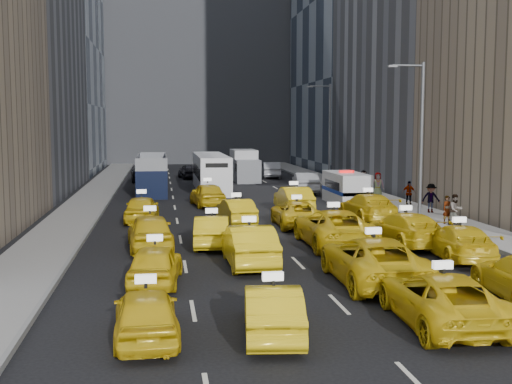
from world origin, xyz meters
TOP-DOWN VIEW (x-y plane):
  - ground at (0.00, 0.00)m, footprint 160.00×160.00m
  - sidewalk_west at (-10.50, 25.00)m, footprint 3.00×90.00m
  - sidewalk_east at (10.50, 25.00)m, footprint 3.00×90.00m
  - curb_west at (-9.05, 25.00)m, footprint 0.15×90.00m
  - curb_east at (9.05, 25.00)m, footprint 0.15×90.00m
  - building_backdrop at (0.00, 72.00)m, footprint 30.00×12.00m
  - streetlight_near at (9.18, 12.00)m, footprint 2.15×0.22m
  - streetlight_far at (9.18, 32.00)m, footprint 2.15×0.22m
  - taxi_0 at (-5.81, -6.43)m, footprint 1.80×4.12m
  - taxi_1 at (-2.54, -6.58)m, footprint 1.92×4.30m
  - taxi_2 at (2.26, -6.35)m, footprint 2.68×5.38m
  - taxi_4 at (-5.63, -0.67)m, footprint 2.11×4.33m
  - taxi_5 at (-2.00, 1.82)m, footprint 1.79×4.96m
  - taxi_6 at (1.89, -1.59)m, footprint 2.82×5.95m
  - taxi_7 at (6.72, 1.79)m, footprint 2.51×5.06m
  - taxi_8 at (-5.89, 5.75)m, footprint 2.25×4.86m
  - taxi_9 at (-3.14, 5.95)m, footprint 1.90×4.45m
  - taxi_10 at (2.38, 5.36)m, footprint 2.79×6.03m
  - taxi_11 at (5.68, 4.99)m, footprint 2.59×5.38m
  - taxi_12 at (-6.48, 13.85)m, footprint 2.03×4.56m
  - taxi_13 at (-1.26, 12.44)m, footprint 1.96×4.40m
  - taxi_14 at (1.89, 11.09)m, footprint 2.39×5.03m
  - taxi_15 at (6.42, 12.66)m, footprint 2.42×5.43m
  - taxi_16 at (-2.27, 20.35)m, footprint 2.42×4.87m
  - taxi_17 at (2.91, 16.72)m, footprint 1.77×4.92m
  - nypd_van at (7.39, 20.25)m, footprint 2.74×5.64m
  - double_decker at (-6.06, 29.69)m, footprint 2.42×10.31m
  - city_bus at (-1.24, 30.72)m, footprint 3.36×11.74m
  - box_truck at (2.71, 38.97)m, footprint 2.77×6.77m
  - misc_car_0 at (6.15, 27.57)m, footprint 2.27×5.16m
  - misc_car_1 at (-6.84, 40.09)m, footprint 2.99×5.91m
  - misc_car_2 at (2.73, 46.41)m, footprint 2.67×5.22m
  - misc_car_3 at (-2.53, 42.72)m, footprint 2.35×4.58m
  - misc_car_4 at (5.97, 42.51)m, footprint 2.28×5.07m
  - pedestrian_0 at (9.97, 9.81)m, footprint 0.60×0.44m
  - pedestrian_1 at (10.20, 9.31)m, footprint 0.86×0.56m
  - pedestrian_2 at (10.93, 14.14)m, footprint 1.20×0.63m
  - pedestrian_3 at (11.02, 17.93)m, footprint 0.96×0.48m
  - pedestrian_4 at (10.25, 21.92)m, footprint 1.01×0.68m
  - pedestrian_5 at (9.92, 24.20)m, footprint 1.80×0.72m

SIDE VIEW (x-z plane):
  - ground at x=0.00m, z-range 0.00..0.00m
  - sidewalk_west at x=-10.50m, z-range 0.00..0.15m
  - sidewalk_east at x=10.50m, z-range 0.00..0.15m
  - curb_west at x=-9.05m, z-range 0.00..0.18m
  - curb_east at x=9.05m, z-range 0.00..0.18m
  - taxi_1 at x=-2.54m, z-range 0.00..1.37m
  - taxi_0 at x=-5.81m, z-range 0.00..1.38m
  - taxi_14 at x=1.89m, z-range 0.00..1.39m
  - taxi_13 at x=-1.26m, z-range 0.00..1.40m
  - taxi_7 at x=6.72m, z-range 0.00..1.41m
  - taxi_4 at x=-5.63m, z-range 0.00..1.42m
  - taxi_9 at x=-3.14m, z-range 0.00..1.43m
  - misc_car_2 at x=2.73m, z-range 0.00..1.45m
  - taxi_2 at x=2.26m, z-range 0.00..1.47m
  - misc_car_3 at x=-2.53m, z-range 0.00..1.49m
  - taxi_11 at x=5.68m, z-range 0.00..1.51m
  - taxi_12 at x=-6.48m, z-range 0.00..1.52m
  - taxi_15 at x=6.42m, z-range 0.00..1.55m
  - taxi_16 at x=-2.27m, z-range 0.00..1.60m
  - misc_car_1 at x=-6.84m, z-range 0.00..1.60m
  - taxi_8 at x=-5.89m, z-range 0.00..1.61m
  - taxi_17 at x=2.91m, z-range 0.00..1.61m
  - misc_car_4 at x=5.97m, z-range 0.00..1.62m
  - taxi_5 at x=-2.00m, z-range 0.00..1.63m
  - taxi_6 at x=1.89m, z-range 0.00..1.64m
  - misc_car_0 at x=6.15m, z-range 0.00..1.65m
  - taxi_10 at x=2.38m, z-range 0.00..1.67m
  - pedestrian_0 at x=9.97m, z-range 0.15..1.68m
  - pedestrian_3 at x=11.02m, z-range 0.15..1.75m
  - pedestrian_1 at x=10.20m, z-range 0.15..1.80m
  - pedestrian_2 at x=10.93m, z-range 0.15..1.92m
  - nypd_van at x=7.39m, z-range -0.11..2.22m
  - pedestrian_5 at x=9.92m, z-range 0.15..2.04m
  - pedestrian_4 at x=10.25m, z-range 0.15..2.04m
  - double_decker at x=-6.06m, z-range -0.02..2.98m
  - city_bus at x=-1.24m, z-range -0.02..2.98m
  - box_truck at x=2.71m, z-range -0.03..3.00m
  - streetlight_near at x=9.18m, z-range 0.42..9.42m
  - streetlight_far at x=9.18m, z-range 0.42..9.42m
  - building_backdrop at x=0.00m, z-range 0.00..40.00m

